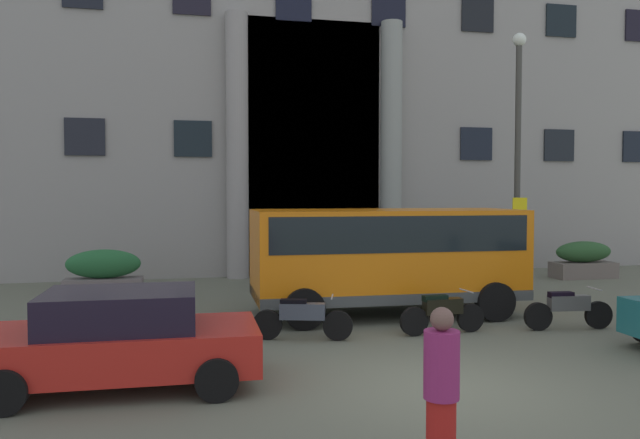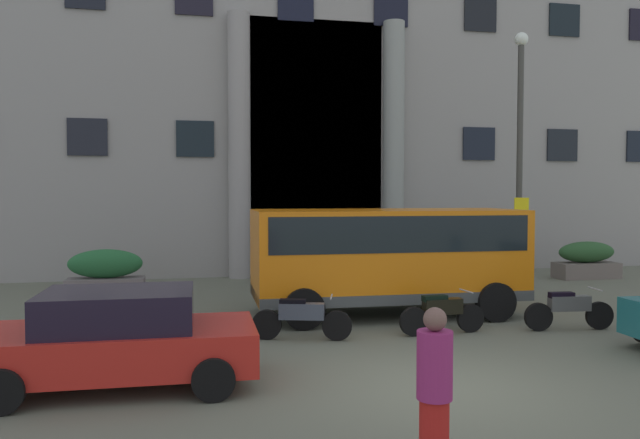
% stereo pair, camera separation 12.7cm
% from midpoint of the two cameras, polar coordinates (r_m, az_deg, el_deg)
% --- Properties ---
extents(ground_plane, '(80.00, 64.00, 0.12)m').
position_cam_midpoint_polar(ground_plane, '(9.88, 10.65, -15.27)').
color(ground_plane, '#5C604F').
extents(office_building_facade, '(34.85, 9.63, 21.73)m').
position_cam_midpoint_polar(office_building_facade, '(27.56, -4.29, 19.17)').
color(office_building_facade, gray).
rests_on(office_building_facade, ground_plane).
extents(orange_minibus, '(6.38, 2.80, 2.54)m').
position_cam_midpoint_polar(orange_minibus, '(14.97, 5.90, -2.94)').
color(orange_minibus, orange).
rests_on(orange_minibus, ground_plane).
extents(bus_stop_sign, '(0.44, 0.08, 2.81)m').
position_cam_midpoint_polar(bus_stop_sign, '(18.39, 17.65, -1.43)').
color(bus_stop_sign, '#9B9D15').
rests_on(bus_stop_sign, ground_plane).
extents(hedge_planter_far_east, '(1.72, 0.75, 1.23)m').
position_cam_midpoint_polar(hedge_planter_far_east, '(19.52, -1.64, -4.44)').
color(hedge_planter_far_east, slate).
rests_on(hedge_planter_far_east, ground_plane).
extents(hedge_planter_entrance_left, '(2.16, 0.90, 1.27)m').
position_cam_midpoint_polar(hedge_planter_entrance_left, '(23.24, 22.94, -3.47)').
color(hedge_planter_entrance_left, '#6A6058').
rests_on(hedge_planter_entrance_left, ground_plane).
extents(hedge_planter_entrance_right, '(2.20, 0.77, 1.30)m').
position_cam_midpoint_polar(hedge_planter_entrance_right, '(19.17, -19.48, -4.61)').
color(hedge_planter_entrance_right, slate).
rests_on(hedge_planter_entrance_right, ground_plane).
extents(hedge_planter_west, '(1.76, 0.93, 1.35)m').
position_cam_midpoint_polar(hedge_planter_west, '(20.68, 11.11, -3.94)').
color(hedge_planter_west, gray).
rests_on(hedge_planter_west, ground_plane).
extents(parked_coupe_end, '(4.11, 2.10, 1.47)m').
position_cam_midpoint_polar(parked_coupe_end, '(9.98, -18.21, -10.37)').
color(parked_coupe_end, red).
rests_on(parked_coupe_end, ground_plane).
extents(motorcycle_near_kerb, '(1.97, 0.76, 0.89)m').
position_cam_midpoint_polar(motorcycle_near_kerb, '(12.51, -2.12, -8.99)').
color(motorcycle_near_kerb, black).
rests_on(motorcycle_near_kerb, ground_plane).
extents(scooter_by_planter, '(1.97, 0.55, 0.89)m').
position_cam_midpoint_polar(scooter_by_planter, '(14.41, 21.52, -7.64)').
color(scooter_by_planter, black).
rests_on(scooter_by_planter, ground_plane).
extents(motorcycle_far_end, '(1.91, 0.55, 0.89)m').
position_cam_midpoint_polar(motorcycle_far_end, '(13.26, 10.80, -8.40)').
color(motorcycle_far_end, black).
rests_on(motorcycle_far_end, ground_plane).
extents(pedestrian_man_red_shirt, '(0.36, 0.36, 1.81)m').
position_cam_midpoint_polar(pedestrian_man_red_shirt, '(6.55, 10.54, -15.63)').
color(pedestrian_man_red_shirt, '#B41D19').
rests_on(pedestrian_man_red_shirt, ground_plane).
extents(lamppost_plaza_centre, '(0.40, 0.40, 7.69)m').
position_cam_midpoint_polar(lamppost_plaza_centre, '(19.55, 17.57, 6.84)').
color(lamppost_plaza_centre, '#3D3C37').
rests_on(lamppost_plaza_centre, ground_plane).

